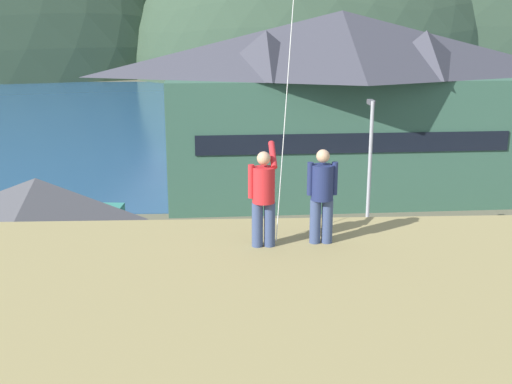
% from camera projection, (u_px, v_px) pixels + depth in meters
% --- Properties ---
extents(parking_lot_pad, '(40.00, 20.00, 0.10)m').
position_uv_depth(parking_lot_pad, '(250.00, 312.00, 23.61)').
color(parking_lot_pad, slate).
rests_on(parking_lot_pad, ground).
extents(bay_water, '(360.00, 84.00, 0.03)m').
position_uv_depth(bay_water, '(234.00, 112.00, 76.69)').
color(bay_water, navy).
rests_on(bay_water, ground).
extents(far_hill_east_peak, '(80.46, 63.73, 70.40)m').
position_uv_depth(far_hill_east_peak, '(321.00, 74.00, 133.73)').
color(far_hill_east_peak, '#334733').
rests_on(far_hill_east_peak, ground).
extents(far_hill_center_saddle, '(129.79, 51.64, 71.32)m').
position_uv_depth(far_hill_center_saddle, '(508.00, 74.00, 134.87)').
color(far_hill_center_saddle, '#334733').
rests_on(far_hill_center_saddle, ground).
extents(harbor_lodge, '(22.34, 10.20, 11.22)m').
position_uv_depth(harbor_lodge, '(340.00, 100.00, 38.42)').
color(harbor_lodge, '#38604C').
rests_on(harbor_lodge, ground).
extents(storage_shed_near_lot, '(6.59, 5.62, 4.67)m').
position_uv_depth(storage_shed_near_lot, '(40.00, 233.00, 25.17)').
color(storage_shed_near_lot, '#338475').
rests_on(storage_shed_near_lot, ground).
extents(wharf_dock, '(3.20, 14.48, 0.70)m').
position_uv_depth(wharf_dock, '(244.00, 151.00, 51.72)').
color(wharf_dock, '#70604C').
rests_on(wharf_dock, ground).
extents(moored_boat_wharfside, '(2.51, 7.16, 2.16)m').
position_uv_depth(moored_boat_wharfside, '(201.00, 148.00, 51.30)').
color(moored_boat_wharfside, '#A8A399').
rests_on(moored_boat_wharfside, ground).
extents(parked_car_back_row_left, '(4.32, 2.31, 1.82)m').
position_uv_depth(parked_car_back_row_left, '(204.00, 284.00, 23.63)').
color(parked_car_back_row_left, slate).
rests_on(parked_car_back_row_left, parking_lot_pad).
extents(parked_car_front_row_silver, '(4.31, 2.28, 1.82)m').
position_uv_depth(parked_car_front_row_silver, '(297.00, 364.00, 18.07)').
color(parked_car_front_row_silver, silver).
rests_on(parked_car_front_row_silver, parking_lot_pad).
extents(parking_light_pole, '(0.24, 0.78, 7.16)m').
position_uv_depth(parking_light_pole, '(369.00, 169.00, 28.13)').
color(parking_light_pole, '#ADADB2').
rests_on(parking_light_pole, parking_lot_pad).
extents(person_kite_flyer, '(0.51, 0.67, 1.86)m').
position_uv_depth(person_kite_flyer, '(263.00, 195.00, 11.19)').
color(person_kite_flyer, '#384770').
rests_on(person_kite_flyer, grassy_hill_foreground).
extents(person_companion, '(0.55, 0.40, 1.74)m').
position_uv_depth(person_companion, '(322.00, 193.00, 11.37)').
color(person_companion, '#384770').
rests_on(person_companion, grassy_hill_foreground).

